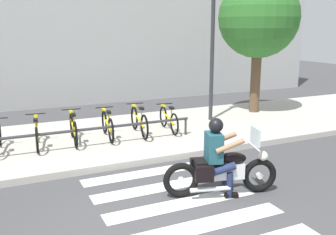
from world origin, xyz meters
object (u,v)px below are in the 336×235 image
(bicycle_2, at_px, (73,128))
(bicycle_4, at_px, (139,121))
(bicycle_5, at_px, (169,119))
(street_lamp, at_px, (212,38))
(bicycle_1, at_px, (37,133))
(motorcycle, at_px, (222,171))
(bicycle_3, at_px, (107,125))
(rider, at_px, (218,151))
(tree_near_rack, at_px, (259,18))
(bike_rack, at_px, (96,129))

(bicycle_2, relative_size, bicycle_4, 0.96)
(bicycle_5, distance_m, street_lamp, 2.90)
(bicycle_1, bearing_deg, motorcycle, -54.91)
(bicycle_3, bearing_deg, rider, -76.68)
(tree_near_rack, bearing_deg, motorcycle, -132.16)
(rider, xyz_separation_m, bicycle_4, (-0.04, 3.90, -0.32))
(bicycle_4, relative_size, tree_near_rack, 0.38)
(bicycle_1, bearing_deg, bicycle_4, -0.02)
(motorcycle, xyz_separation_m, bicycle_2, (-1.88, 3.93, 0.05))
(motorcycle, distance_m, bicycle_2, 4.35)
(bicycle_1, bearing_deg, tree_near_rack, 8.31)
(tree_near_rack, bearing_deg, bicycle_1, -171.69)
(bike_rack, height_order, tree_near_rack, tree_near_rack)
(motorcycle, xyz_separation_m, tree_near_rack, (4.52, 4.99, 2.82))
(bicycle_5, bearing_deg, bicycle_3, -179.97)
(bicycle_5, relative_size, street_lamp, 0.35)
(bicycle_1, height_order, bicycle_5, bicycle_1)
(motorcycle, bearing_deg, rider, 161.46)
(bicycle_2, distance_m, bicycle_4, 1.76)
(bicycle_1, distance_m, bicycle_3, 1.76)
(rider, xyz_separation_m, tree_near_rack, (4.59, 4.97, 2.45))
(rider, distance_m, bike_rack, 3.63)
(bicycle_5, distance_m, bike_rack, 2.27)
(motorcycle, bearing_deg, bike_rack, 113.09)
(bicycle_1, height_order, bicycle_3, bicycle_3)
(rider, distance_m, tree_near_rack, 7.19)
(rider, height_order, bicycle_4, rider)
(bicycle_4, distance_m, bicycle_5, 0.88)
(bike_rack, relative_size, street_lamp, 1.12)
(rider, height_order, bicycle_1, rider)
(rider, height_order, bicycle_2, rider)
(bicycle_2, xyz_separation_m, tree_near_rack, (6.40, 1.06, 2.77))
(rider, bearing_deg, motorcycle, -18.54)
(bicycle_3, distance_m, bike_rack, 0.71)
(bicycle_2, relative_size, bicycle_5, 1.08)
(bike_rack, xyz_separation_m, street_lamp, (3.97, 1.22, 2.12))
(bicycle_1, xyz_separation_m, bicycle_5, (3.53, 0.00, -0.01))
(bicycle_4, relative_size, street_lamp, 0.39)
(bicycle_4, height_order, bike_rack, bicycle_4)
(bicycle_3, height_order, street_lamp, street_lamp)
(bicycle_4, xyz_separation_m, bike_rack, (-1.32, -0.55, 0.06))
(rider, xyz_separation_m, bicycle_5, (0.84, 3.90, -0.35))
(bike_rack, bearing_deg, bicycle_4, 22.72)
(bike_rack, relative_size, tree_near_rack, 1.08)
(motorcycle, height_order, bicycle_5, motorcycle)
(bicycle_5, bearing_deg, street_lamp, 20.60)
(bicycle_3, relative_size, bicycle_5, 1.04)
(street_lamp, xyz_separation_m, tree_near_rack, (1.99, 0.40, 0.59))
(rider, distance_m, bicycle_3, 4.02)
(bicycle_2, bearing_deg, bicycle_3, 0.01)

